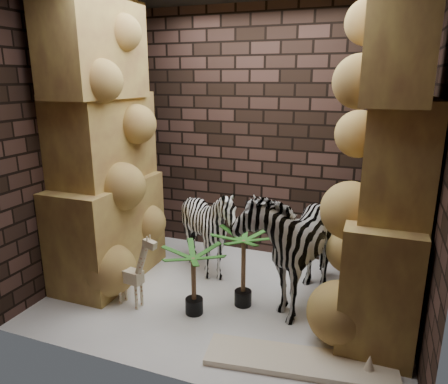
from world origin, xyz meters
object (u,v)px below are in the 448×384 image
at_px(zebra_left, 209,234).
at_px(surfboard, 299,362).
at_px(giraffe_toy, 129,268).
at_px(palm_back, 194,281).
at_px(zebra_right, 293,231).
at_px(palm_front, 243,269).

xyz_separation_m(zebra_left, surfboard, (1.26, -1.18, -0.47)).
xyz_separation_m(giraffe_toy, palm_back, (0.65, 0.08, -0.07)).
distance_m(zebra_left, palm_back, 0.84).
height_order(zebra_right, palm_front, zebra_right).
xyz_separation_m(palm_back, surfboard, (1.08, -0.38, -0.31)).
height_order(giraffe_toy, palm_front, giraffe_toy).
bearing_deg(zebra_left, palm_front, -46.96).
relative_size(zebra_left, palm_front, 1.38).
relative_size(zebra_right, surfboard, 0.98).
relative_size(zebra_right, giraffe_toy, 1.80).
height_order(zebra_left, palm_front, zebra_left).
relative_size(zebra_left, giraffe_toy, 1.35).
height_order(palm_back, surfboard, palm_back).
height_order(palm_front, palm_back, palm_front).
xyz_separation_m(zebra_right, giraffe_toy, (-1.45, -0.71, -0.32)).
bearing_deg(surfboard, giraffe_toy, 162.44).
bearing_deg(giraffe_toy, zebra_right, 34.59).
distance_m(zebra_left, palm_front, 0.76).
relative_size(zebra_right, palm_back, 2.16).
height_order(zebra_right, zebra_left, zebra_right).
distance_m(giraffe_toy, surfboard, 1.80).
bearing_deg(zebra_right, palm_back, -132.48).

